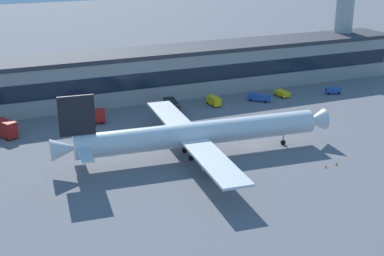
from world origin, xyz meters
name	(u,v)px	position (x,y,z in m)	size (l,w,h in m)	color
ground_plane	(256,147)	(0.00, 0.00, 0.00)	(600.00, 600.00, 0.00)	slate
terminal_building	(176,71)	(0.00, 48.66, 6.92)	(151.25, 15.36, 13.80)	#9E9993
airliner	(195,134)	(-14.89, 0.56, 5.02)	(62.38, 53.80, 15.88)	white
control_tower	(345,9)	(62.92, 51.70, 21.77)	(11.71, 11.71, 35.22)	#B7B7B2
follow_me_car	(333,90)	(43.26, 29.01, 1.09)	(4.79, 3.40, 1.85)	#2651A5
stair_truck	(93,116)	(-30.02, 30.94, 1.98)	(6.42, 3.92, 3.55)	red
crew_van	(214,100)	(5.01, 32.59, 1.46)	(2.41, 5.26, 2.55)	yellow
pushback_tractor	(282,93)	(27.45, 32.70, 1.05)	(2.83, 4.92, 1.75)	yellow
fuel_truck	(172,106)	(-8.39, 31.10, 1.88)	(4.01, 8.72, 3.35)	black
catering_truck	(5,128)	(-51.68, 29.39, 2.29)	(5.69, 7.58, 4.15)	red
belt_loader	(259,97)	(18.87, 31.19, 1.15)	(5.86, 6.01, 1.95)	#2651A5
traffic_cone_0	(336,164)	(10.12, -16.13, 0.29)	(0.47, 0.47, 0.58)	#F2590C
traffic_cone_1	(326,166)	(7.35, -16.28, 0.30)	(0.47, 0.47, 0.59)	#F2590C
traffic_cone_2	(219,167)	(-13.39, -8.03, 0.33)	(0.52, 0.52, 0.65)	#F2590C
traffic_cone_3	(228,182)	(-14.86, -15.03, 0.33)	(0.53, 0.53, 0.66)	#F2590C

